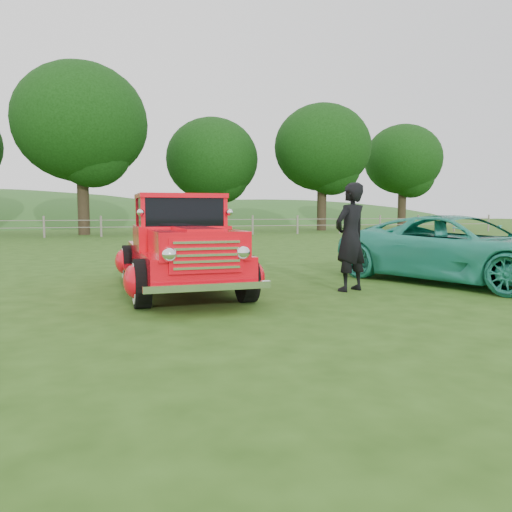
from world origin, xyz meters
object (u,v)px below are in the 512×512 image
object	(u,v)px
tree_mid_east	(322,148)
red_pickup	(180,248)
tree_far_east	(403,160)
man	(350,237)
tree_near_east	(212,160)
teal_sedan	(460,249)
tree_near_west	(81,123)

from	to	relation	value
tree_mid_east	red_pickup	world-z (taller)	tree_mid_east
tree_far_east	man	xyz separation A→B (m)	(-20.70, -29.45, -4.87)
tree_far_east	man	size ratio (longest dim) A/B	4.46
tree_near_east	tree_mid_east	world-z (taller)	tree_mid_east
tree_near_east	red_pickup	distance (m)	28.62
tree_far_east	teal_sedan	distance (m)	34.69
tree_near_east	red_pickup	world-z (taller)	tree_near_east
tree_mid_east	tree_far_east	world-z (taller)	tree_mid_east
red_pickup	man	bearing A→B (deg)	-18.64
tree_mid_east	teal_sedan	distance (m)	28.23
tree_far_east	man	world-z (taller)	tree_far_east
tree_mid_east	teal_sedan	world-z (taller)	tree_mid_east
tree_near_west	tree_far_east	distance (m)	26.49
tree_near_east	man	size ratio (longest dim) A/B	4.19
red_pickup	teal_sedan	bearing A→B (deg)	-7.55
tree_mid_east	man	size ratio (longest dim) A/B	4.75
red_pickup	man	world-z (taller)	man
red_pickup	man	size ratio (longest dim) A/B	2.51
tree_mid_east	red_pickup	size ratio (longest dim) A/B	1.89
tree_mid_east	teal_sedan	xyz separation A→B (m)	(-9.04, -26.18, -5.48)
teal_sedan	man	distance (m)	2.69
tree_near_east	teal_sedan	bearing A→B (deg)	-92.11
tree_mid_east	tree_near_east	bearing A→B (deg)	165.96
teal_sedan	man	xyz separation A→B (m)	(-2.66, -0.28, 0.30)
tree_near_west	tree_mid_east	xyz separation A→B (m)	(17.00, 2.00, -0.62)
tree_mid_east	tree_far_east	size ratio (longest dim) A/B	1.07
tree_mid_east	tree_far_east	bearing A→B (deg)	18.43
tree_mid_east	red_pickup	bearing A→B (deg)	-119.95
tree_mid_east	man	xyz separation A→B (m)	(-11.70, -26.45, -5.18)
man	teal_sedan	bearing A→B (deg)	163.81
tree_mid_east	red_pickup	distance (m)	29.89
tree_near_west	teal_sedan	distance (m)	26.17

